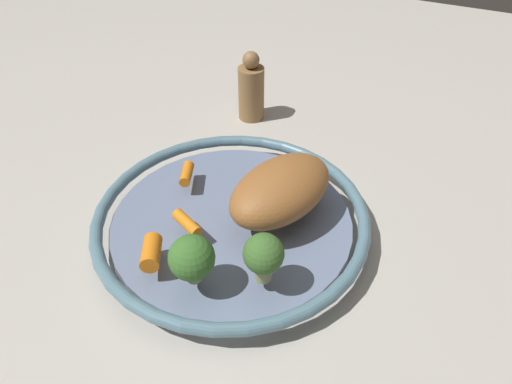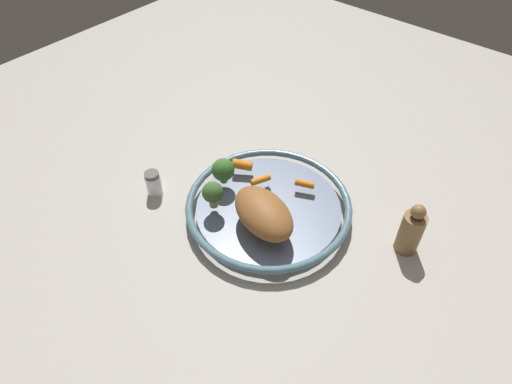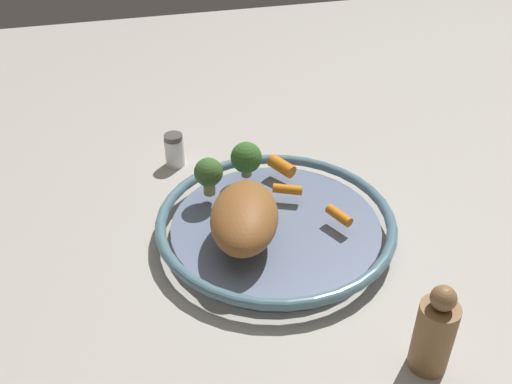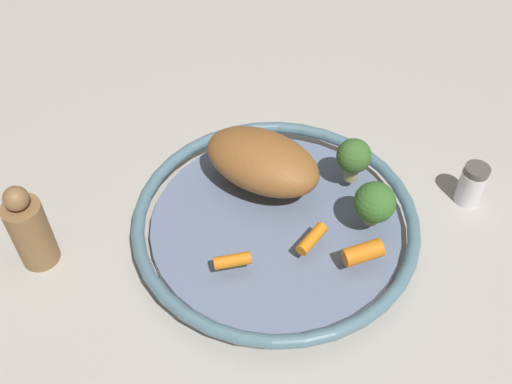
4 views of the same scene
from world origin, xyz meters
name	(u,v)px [view 3 (image 3 of 4)]	position (x,y,z in m)	size (l,w,h in m)	color
ground_plane	(275,236)	(0.00, 0.00, 0.00)	(2.09, 2.09, 0.00)	#B7B2A8
serving_bowl	(276,225)	(0.00, 0.00, 0.02)	(0.35, 0.35, 0.04)	slate
roast_chicken_piece	(244,217)	(-0.05, -0.03, 0.07)	(0.15, 0.09, 0.06)	#965D2D
baby_carrot_center	(282,166)	(0.04, 0.11, 0.05)	(0.02, 0.02, 0.04)	orange
baby_carrot_right	(288,189)	(0.03, 0.05, 0.04)	(0.01, 0.01, 0.04)	orange
baby_carrot_back	(339,215)	(0.09, -0.03, 0.05)	(0.01, 0.01, 0.04)	orange
broccoli_floret_edge	(246,158)	(-0.02, 0.11, 0.07)	(0.05, 0.05, 0.06)	#9CA466
broccoli_floret_large	(209,173)	(-0.08, 0.08, 0.07)	(0.04, 0.04, 0.06)	tan
salt_shaker	(174,150)	(-0.12, 0.24, 0.03)	(0.03, 0.03, 0.06)	white
pepper_mill	(434,333)	(0.11, -0.27, 0.05)	(0.05, 0.05, 0.12)	olive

